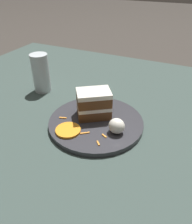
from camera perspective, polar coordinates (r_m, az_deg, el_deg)
The scene contains 8 objects.
ground_plane at distance 0.72m, azimuth -2.14°, elevation -1.64°, with size 6.00×6.00×0.00m, color #38332D.
dining_table at distance 0.71m, azimuth -2.16°, elevation -0.82°, with size 1.32×1.09×0.02m, color #384742.
plate at distance 0.64m, azimuth 0.00°, elevation -2.71°, with size 0.28×0.28×0.01m, color #333338.
cake_slice at distance 0.64m, azimuth -0.58°, elevation 2.16°, with size 0.12×0.11×0.08m.
cream_dollop at distance 0.58m, azimuth 5.41°, elevation -3.66°, with size 0.04×0.04×0.04m, color white.
orange_garnish at distance 0.60m, azimuth -7.30°, elevation -4.73°, with size 0.07×0.07×0.01m, color orange.
carrot_shreds_scatter at distance 0.62m, azimuth -2.70°, elevation -3.42°, with size 0.16×0.19×0.00m.
drinking_glass at distance 0.83m, azimuth -14.11°, elevation 9.22°, with size 0.06×0.06×0.14m.
Camera 1 is at (0.27, -0.52, 0.41)m, focal length 35.00 mm.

